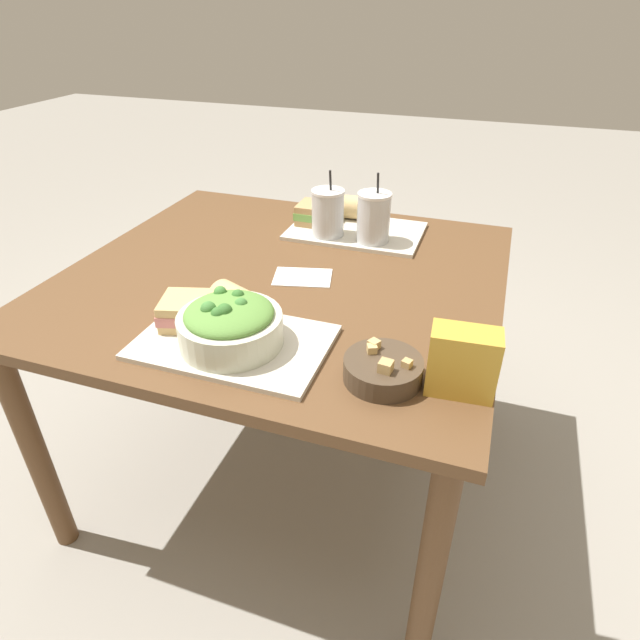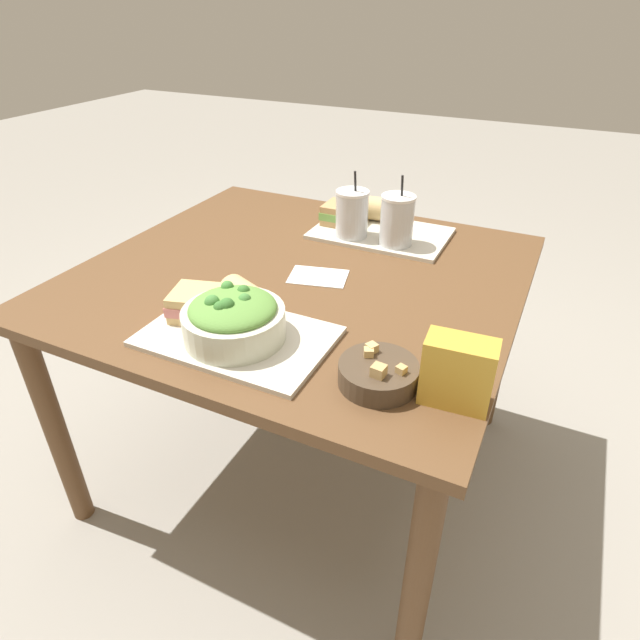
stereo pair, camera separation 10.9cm
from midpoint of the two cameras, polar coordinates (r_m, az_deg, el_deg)
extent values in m
plane|color=gray|center=(1.93, -0.09, -14.92)|extent=(12.00, 12.00, 0.00)
cube|color=brown|center=(1.48, -0.11, 4.57)|extent=(1.17, 1.10, 0.03)
cylinder|color=brown|center=(1.67, -24.75, -10.60)|extent=(0.06, 0.06, 0.71)
cylinder|color=brown|center=(1.26, 13.08, -25.82)|extent=(0.06, 0.06, 0.71)
cylinder|color=brown|center=(2.26, -6.68, 4.02)|extent=(0.06, 0.06, 0.71)
cylinder|color=brown|center=(1.98, 20.22, -2.40)|extent=(0.06, 0.06, 0.71)
cube|color=beige|center=(1.20, -6.21, -1.85)|extent=(0.41, 0.27, 0.01)
cube|color=beige|center=(1.73, 8.32, 9.10)|extent=(0.41, 0.27, 0.01)
cylinder|color=beige|center=(1.16, -6.50, -0.49)|extent=(0.22, 0.22, 0.07)
ellipsoid|color=#5B8E3D|center=(1.14, -6.62, 1.18)|extent=(0.19, 0.19, 0.05)
sphere|color=#427F38|center=(1.19, -7.28, 3.44)|extent=(0.03, 0.03, 0.03)
sphere|color=#427F38|center=(1.13, -8.79, 1.79)|extent=(0.03, 0.03, 0.03)
sphere|color=#427F38|center=(1.14, -5.33, 2.05)|extent=(0.03, 0.03, 0.03)
sphere|color=#38702D|center=(1.17, -5.52, 2.99)|extent=(0.03, 0.03, 0.03)
sphere|color=#38702D|center=(1.11, -7.84, 1.19)|extent=(0.03, 0.03, 0.03)
sphere|color=#38702D|center=(1.11, -7.14, 1.43)|extent=(0.03, 0.03, 0.03)
cube|color=beige|center=(1.15, -8.11, 1.61)|extent=(0.05, 0.03, 0.01)
cube|color=beige|center=(1.14, -8.35, 1.52)|extent=(0.06, 0.06, 0.01)
cylinder|color=#473828|center=(1.06, 9.19, -5.81)|extent=(0.16, 0.16, 0.05)
cylinder|color=brown|center=(1.05, 9.27, -5.06)|extent=(0.14, 0.14, 0.01)
cube|color=tan|center=(1.02, 9.36, -5.55)|extent=(0.03, 0.03, 0.03)
cube|color=tan|center=(1.03, 11.70, -5.36)|extent=(0.02, 0.02, 0.02)
cube|color=tan|center=(1.07, 8.16, -3.59)|extent=(0.03, 0.03, 0.02)
cube|color=tan|center=(1.08, 8.45, -3.11)|extent=(0.03, 0.03, 0.02)
cube|color=tan|center=(1.27, -10.37, 0.80)|extent=(0.14, 0.13, 0.02)
cube|color=#C1706B|center=(1.26, -10.46, 1.66)|extent=(0.15, 0.14, 0.02)
cube|color=tan|center=(1.25, -10.56, 2.53)|extent=(0.14, 0.13, 0.02)
cylinder|color=tan|center=(1.25, -5.59, 2.30)|extent=(0.14, 0.12, 0.08)
cylinder|color=beige|center=(1.22, -4.09, 1.35)|extent=(0.03, 0.07, 0.07)
cube|color=tan|center=(1.77, 4.21, 10.53)|extent=(0.12, 0.11, 0.02)
cube|color=#6B9E47|center=(1.77, 4.23, 11.19)|extent=(0.12, 0.11, 0.02)
cube|color=tan|center=(1.76, 4.26, 11.86)|extent=(0.12, 0.11, 0.02)
cylinder|color=tan|center=(1.80, 8.57, 11.54)|extent=(0.11, 0.08, 0.08)
cylinder|color=beige|center=(1.79, 10.12, 11.30)|extent=(0.01, 0.07, 0.07)
cylinder|color=silver|center=(1.66, 5.35, 11.06)|extent=(0.10, 0.10, 0.13)
cylinder|color=black|center=(1.66, 5.33, 10.80)|extent=(0.09, 0.09, 0.11)
cylinder|color=white|center=(1.64, 5.47, 13.38)|extent=(0.10, 0.10, 0.01)
cylinder|color=black|center=(1.62, 5.78, 14.36)|extent=(0.01, 0.02, 0.07)
cylinder|color=silver|center=(1.62, 10.16, 10.26)|extent=(0.10, 0.10, 0.14)
cylinder|color=maroon|center=(1.62, 10.13, 9.97)|extent=(0.09, 0.09, 0.12)
cylinder|color=white|center=(1.59, 10.41, 12.74)|extent=(0.10, 0.10, 0.01)
cylinder|color=black|center=(1.58, 10.78, 13.73)|extent=(0.01, 0.02, 0.07)
cube|color=gold|center=(1.03, 17.50, -5.44)|extent=(0.13, 0.08, 0.14)
cube|color=white|center=(1.45, 1.98, 4.58)|extent=(0.18, 0.14, 0.00)
camera|label=1|loc=(0.05, -87.14, 1.78)|focal=30.00mm
camera|label=2|loc=(0.05, 92.86, -1.78)|focal=30.00mm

